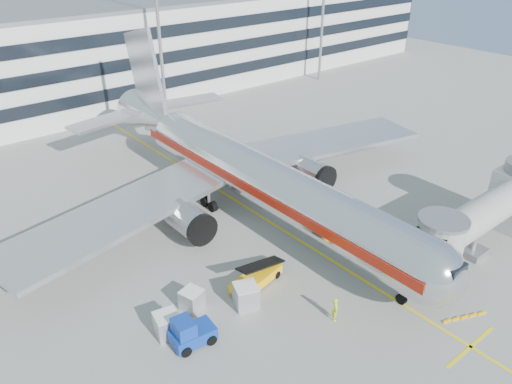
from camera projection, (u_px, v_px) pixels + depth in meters
ground at (327, 257)px, 44.99m from camera, size 180.00×180.00×0.00m
lead_in_line at (257, 214)px, 51.80m from camera, size 0.25×70.00×0.01m
stop_bar at (471, 347)px, 35.45m from camera, size 6.00×0.25×0.01m
main_jet at (246, 171)px, 50.98m from camera, size 50.95×48.70×16.06m
jet_bridge at (490, 212)px, 44.52m from camera, size 17.80×4.50×7.00m
terminal at (69, 56)px, 80.79m from camera, size 150.00×24.25×15.60m
light_mast_centre at (158, 17)px, 71.05m from camera, size 2.40×1.20×25.45m
belt_loader at (256, 278)px, 41.29m from camera, size 5.33×2.73×2.49m
baggage_tug at (190, 333)px, 35.24m from camera, size 3.28×2.27×2.34m
cargo_container_left at (192, 299)px, 38.72m from camera, size 1.90×1.90×1.63m
cargo_container_right at (167, 324)px, 36.16m from camera, size 1.99×1.99×1.80m
cargo_container_front at (246, 296)px, 38.92m from camera, size 2.28×2.28×1.89m
ramp_worker at (335, 309)px, 37.48m from camera, size 0.84×0.85×1.98m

